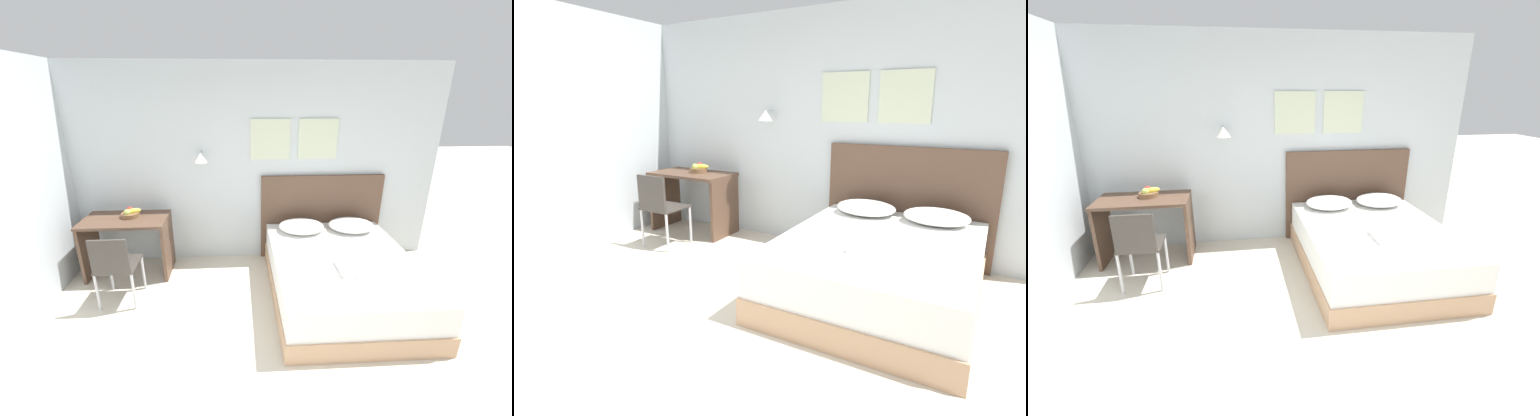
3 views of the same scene
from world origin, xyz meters
TOP-DOWN VIEW (x-y plane):
  - ground_plane at (0.00, 0.00)m, footprint 24.00×24.00m
  - wall_back at (0.01, 2.75)m, footprint 5.31×0.31m
  - bed at (1.09, 1.67)m, footprint 1.58×1.98m
  - headboard at (1.09, 2.69)m, footprint 1.70×0.06m
  - pillow_left at (0.75, 2.38)m, footprint 0.60×0.47m
  - pillow_right at (1.42, 2.38)m, footprint 0.60×0.47m
  - folded_towel_near_foot at (1.08, 1.38)m, footprint 0.27×0.32m
  - desk at (-1.52, 2.35)m, footprint 1.04×0.59m
  - desk_chair at (-1.44, 1.67)m, footprint 0.43×0.43m
  - fruit_bowl at (-1.46, 2.41)m, footprint 0.25×0.22m

SIDE VIEW (x-z plane):
  - ground_plane at x=0.00m, z-range 0.00..0.00m
  - bed at x=1.09m, z-range 0.00..0.53m
  - desk_chair at x=-1.44m, z-range 0.09..0.95m
  - desk at x=-1.52m, z-range 0.14..0.92m
  - folded_towel_near_foot at x=1.08m, z-range 0.53..0.59m
  - pillow_left at x=0.75m, z-range 0.53..0.67m
  - pillow_right at x=1.42m, z-range 0.53..0.67m
  - headboard at x=1.09m, z-range 0.00..1.21m
  - fruit_bowl at x=-1.46m, z-range 0.77..0.89m
  - wall_back at x=0.01m, z-range 0.01..2.66m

